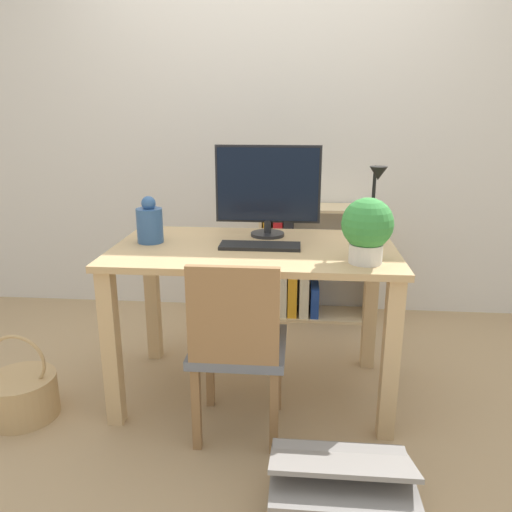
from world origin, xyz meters
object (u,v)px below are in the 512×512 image
object	(u,v)px
monitor	(268,187)
basket	(22,395)
vase	(150,223)
potted_plant	(367,228)
storage_box	(340,497)
bookshelf	(296,269)
keyboard	(260,246)
chair	(237,344)
desk_lamp	(375,198)

from	to	relation	value
monitor	basket	distance (m)	1.52
vase	potted_plant	size ratio (longest dim) A/B	0.82
basket	storage_box	world-z (taller)	basket
bookshelf	storage_box	bearing A→B (deg)	-84.63
potted_plant	basket	distance (m)	1.75
monitor	keyboard	size ratio (longest dim) A/B	1.40
vase	storage_box	size ratio (longest dim) A/B	0.46
chair	monitor	bearing A→B (deg)	80.76
bookshelf	basket	xyz separation A→B (m)	(-1.26, -1.32, -0.22)
monitor	storage_box	distance (m)	1.42
monitor	keyboard	bearing A→B (deg)	-94.87
desk_lamp	chair	distance (m)	0.91
vase	bookshelf	xyz separation A→B (m)	(0.70, 0.98, -0.53)
monitor	desk_lamp	distance (m)	0.53
monitor	vase	bearing A→B (deg)	-162.11
monitor	potted_plant	bearing A→B (deg)	-44.63
chair	bookshelf	world-z (taller)	chair
potted_plant	bookshelf	world-z (taller)	potted_plant
chair	bookshelf	size ratio (longest dim) A/B	1.06
potted_plant	desk_lamp	bearing A→B (deg)	76.22
vase	chair	bearing A→B (deg)	-40.72
potted_plant	vase	bearing A→B (deg)	165.70
vase	basket	world-z (taller)	vase
desk_lamp	bookshelf	size ratio (longest dim) A/B	0.49
keyboard	storage_box	size ratio (longest dim) A/B	0.77
monitor	desk_lamp	bearing A→B (deg)	-19.17
keyboard	potted_plant	distance (m)	0.52
vase	potted_plant	xyz separation A→B (m)	(0.99, -0.25, 0.06)
keyboard	vase	bearing A→B (deg)	174.29
chair	desk_lamp	bearing A→B (deg)	34.01
keyboard	basket	distance (m)	1.31
desk_lamp	keyboard	bearing A→B (deg)	-173.59
storage_box	potted_plant	bearing A→B (deg)	79.23
chair	vase	bearing A→B (deg)	138.49
desk_lamp	basket	xyz separation A→B (m)	(-1.61, -0.35, -0.89)
monitor	chair	world-z (taller)	monitor
monitor	storage_box	world-z (taller)	monitor
chair	storage_box	bearing A→B (deg)	-49.55
keyboard	monitor	bearing A→B (deg)	85.13
bookshelf	basket	distance (m)	1.84
vase	monitor	bearing A→B (deg)	17.89
potted_plant	storage_box	xyz separation A→B (m)	(-0.12, -0.62, -0.80)
monitor	vase	world-z (taller)	monitor
desk_lamp	storage_box	distance (m)	1.25
monitor	bookshelf	size ratio (longest dim) A/B	0.68
monitor	potted_plant	xyz separation A→B (m)	(0.44, -0.43, -0.10)
desk_lamp	potted_plant	distance (m)	0.28
monitor	bookshelf	world-z (taller)	monitor
monitor	potted_plant	distance (m)	0.62
basket	bookshelf	bearing A→B (deg)	46.43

